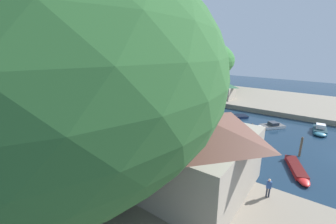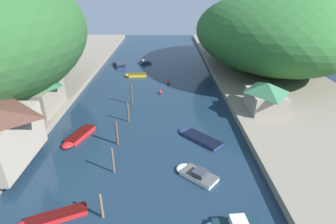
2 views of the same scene
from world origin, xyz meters
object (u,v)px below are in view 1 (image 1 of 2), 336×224
(boat_near_quay, at_px, (298,171))
(channel_buoy_near, at_px, (149,109))
(boat_moored_right, at_px, (96,107))
(person_on_quay, at_px, (269,187))
(person_by_boathouse, at_px, (149,146))
(boat_yellow_tender, at_px, (54,106))
(waterfront_building, at_px, (196,151))
(channel_buoy_far, at_px, (136,103))
(boat_open_rowboat, at_px, (187,145))
(boathouse_shed, at_px, (103,129))
(boat_white_cruiser, at_px, (229,117))
(boat_mid_channel, at_px, (76,99))
(boat_navy_launch, at_px, (270,126))
(right_bank_cottage, at_px, (221,89))
(boat_red_skiff, at_px, (320,130))

(boat_near_quay, relative_size, channel_buoy_near, 6.95)
(boat_moored_right, height_order, person_on_quay, person_on_quay)
(boat_near_quay, height_order, person_by_boathouse, person_by_boathouse)
(boat_yellow_tender, distance_m, person_by_boathouse, 32.35)
(waterfront_building, xyz_separation_m, channel_buoy_far, (19.46, 26.06, -3.91))
(channel_buoy_far, bearing_deg, boat_moored_right, 145.42)
(boat_moored_right, relative_size, boat_open_rowboat, 0.80)
(boat_yellow_tender, bearing_deg, boat_near_quay, -108.46)
(waterfront_building, height_order, person_by_boathouse, waterfront_building)
(boathouse_shed, height_order, boat_white_cruiser, boathouse_shed)
(boat_mid_channel, distance_m, boat_near_quay, 48.14)
(waterfront_building, height_order, channel_buoy_near, waterfront_building)
(boat_near_quay, xyz_separation_m, channel_buoy_near, (8.57, 28.01, 0.08))
(waterfront_building, height_order, boat_navy_launch, waterfront_building)
(waterfront_building, height_order, boat_white_cruiser, waterfront_building)
(right_bank_cottage, xyz_separation_m, boat_open_rowboat, (-25.49, -6.61, -2.78))
(right_bank_cottage, relative_size, boat_open_rowboat, 1.09)
(boat_near_quay, relative_size, boat_red_skiff, 1.29)
(channel_buoy_far, relative_size, person_by_boathouse, 0.54)
(boat_white_cruiser, bearing_deg, boat_mid_channel, 60.95)
(boat_yellow_tender, height_order, channel_buoy_far, boat_yellow_tender)
(boat_moored_right, xyz_separation_m, boat_yellow_tender, (-4.78, 8.13, -0.00))
(boat_yellow_tender, xyz_separation_m, channel_buoy_near, (10.32, -18.06, 0.01))
(boat_red_skiff, distance_m, boat_navy_launch, 7.00)
(boat_near_quay, xyz_separation_m, person_on_quay, (-7.26, 1.42, 1.64))
(right_bank_cottage, bearing_deg, boat_navy_launch, -129.70)
(boat_white_cruiser, distance_m, boat_red_skiff, 14.00)
(boat_navy_launch, distance_m, person_by_boathouse, 21.75)
(boathouse_shed, height_order, boat_mid_channel, boathouse_shed)
(boat_moored_right, xyz_separation_m, boat_open_rowboat, (-4.51, -25.24, -0.02))
(channel_buoy_far, bearing_deg, boat_navy_launch, -84.68)
(person_by_boathouse, bearing_deg, channel_buoy_far, -42.96)
(boat_near_quay, bearing_deg, boat_white_cruiser, -69.14)
(boathouse_shed, bearing_deg, person_on_quay, -84.11)
(boat_mid_channel, relative_size, person_on_quay, 2.06)
(person_on_quay, relative_size, person_by_boathouse, 1.00)
(waterfront_building, relative_size, person_on_quay, 6.35)
(boat_white_cruiser, height_order, boat_navy_launch, boat_navy_launch)
(waterfront_building, bearing_deg, boat_moored_right, 68.06)
(boat_navy_launch, relative_size, person_on_quay, 2.72)
(boat_mid_channel, relative_size, boat_moored_right, 0.75)
(waterfront_building, height_order, boat_mid_channel, waterfront_building)
(boat_red_skiff, bearing_deg, boat_navy_launch, 12.43)
(boat_red_skiff, height_order, boat_open_rowboat, boat_red_skiff)
(boat_near_quay, xyz_separation_m, boat_navy_launch, (12.60, 5.58, 0.04))
(boathouse_shed, relative_size, boat_open_rowboat, 1.44)
(channel_buoy_near, bearing_deg, channel_buoy_far, 73.81)
(waterfront_building, xyz_separation_m, boat_yellow_tender, (7.67, 39.03, -3.95))
(boat_red_skiff, bearing_deg, waterfront_building, 66.36)
(waterfront_building, xyz_separation_m, person_by_boathouse, (2.13, 7.19, -2.38))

